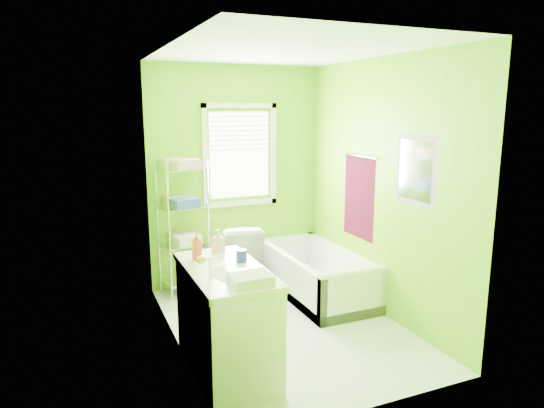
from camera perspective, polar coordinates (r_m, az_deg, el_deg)
name	(u,v)px	position (r m, az deg, el deg)	size (l,w,h in m)	color
ground	(285,325)	(4.92, 1.57, -14.09)	(2.90, 2.90, 0.00)	silver
room_envelope	(286,169)	(4.48, 1.68, 4.09)	(2.14, 2.94, 2.62)	#63AB08
window	(240,150)	(5.81, -3.79, 6.39)	(0.92, 0.05, 1.22)	white
door	(208,274)	(3.34, -7.53, -8.19)	(0.09, 0.80, 2.00)	white
right_wall_decor	(380,187)	(5.01, 12.57, 1.98)	(0.04, 1.48, 1.17)	#480820
bathtub	(317,280)	(5.62, 5.28, -8.95)	(0.77, 1.65, 0.53)	white
toilet	(240,256)	(5.72, -3.76, -6.09)	(0.45, 0.78, 0.80)	white
vanity	(227,316)	(4.02, -5.36, -12.98)	(0.59, 1.15, 1.10)	white
wire_shelf_unit	(184,212)	(5.57, -10.36, -0.96)	(0.58, 0.48, 1.55)	silver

